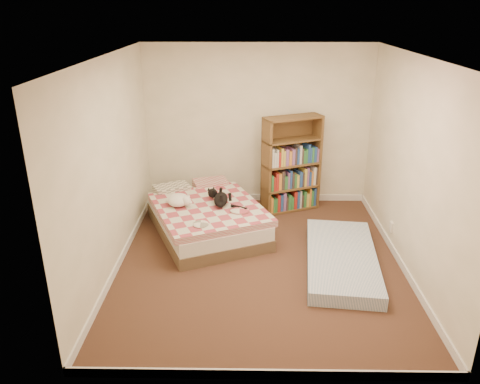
{
  "coord_description": "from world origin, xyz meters",
  "views": [
    {
      "loc": [
        -0.17,
        -5.15,
        3.02
      ],
      "look_at": [
        -0.25,
        0.3,
        0.82
      ],
      "focal_mm": 35.0,
      "sensor_mm": 36.0,
      "label": 1
    }
  ],
  "objects_px": {
    "floor_mattress": "(341,259)",
    "black_cat": "(221,198)",
    "bookshelf": "(291,176)",
    "bed": "(206,216)",
    "white_dog": "(179,200)"
  },
  "relations": [
    {
      "from": "bookshelf",
      "to": "black_cat",
      "type": "xyz_separation_m",
      "value": [
        -1.03,
        -0.85,
        -0.03
      ]
    },
    {
      "from": "floor_mattress",
      "to": "white_dog",
      "type": "height_order",
      "value": "white_dog"
    },
    {
      "from": "floor_mattress",
      "to": "black_cat",
      "type": "distance_m",
      "value": 1.82
    },
    {
      "from": "white_dog",
      "to": "bookshelf",
      "type": "bearing_deg",
      "value": 13.86
    },
    {
      "from": "bookshelf",
      "to": "white_dog",
      "type": "xyz_separation_m",
      "value": [
        -1.61,
        -0.94,
        -0.02
      ]
    },
    {
      "from": "white_dog",
      "to": "floor_mattress",
      "type": "bearing_deg",
      "value": -37.12
    },
    {
      "from": "floor_mattress",
      "to": "black_cat",
      "type": "height_order",
      "value": "black_cat"
    },
    {
      "from": "bed",
      "to": "white_dog",
      "type": "height_order",
      "value": "white_dog"
    },
    {
      "from": "bed",
      "to": "black_cat",
      "type": "relative_size",
      "value": 3.03
    },
    {
      "from": "bookshelf",
      "to": "white_dog",
      "type": "distance_m",
      "value": 1.86
    },
    {
      "from": "floor_mattress",
      "to": "white_dog",
      "type": "distance_m",
      "value": 2.29
    },
    {
      "from": "white_dog",
      "to": "black_cat",
      "type": "bearing_deg",
      "value": -7.12
    },
    {
      "from": "bookshelf",
      "to": "bed",
      "type": "bearing_deg",
      "value": -170.44
    },
    {
      "from": "bed",
      "to": "black_cat",
      "type": "distance_m",
      "value": 0.37
    },
    {
      "from": "bed",
      "to": "black_cat",
      "type": "bearing_deg",
      "value": -34.3
    }
  ]
}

